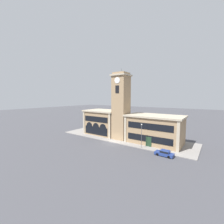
{
  "coord_description": "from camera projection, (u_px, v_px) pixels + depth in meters",
  "views": [
    {
      "loc": [
        24.08,
        -34.17,
        13.1
      ],
      "look_at": [
        -1.86,
        2.57,
        8.53
      ],
      "focal_mm": 24.0,
      "sensor_mm": 36.0,
      "label": 1
    }
  ],
  "objects": [
    {
      "name": "town_hall_right_wing",
      "position": [
        154.0,
        129.0,
        42.23
      ],
      "size": [
        15.6,
        8.95,
        8.0
      ],
      "color": "#9E7F5B",
      "rests_on": "ground_plane"
    },
    {
      "name": "street_lamp",
      "position": [
        142.0,
        132.0,
        37.94
      ],
      "size": [
        0.36,
        0.36,
        6.15
      ],
      "color": "#4C4C51",
      "rests_on": "sidewalk_kerb"
    },
    {
      "name": "town_hall_left_wing",
      "position": [
        104.0,
        122.0,
        52.69
      ],
      "size": [
        12.51,
        8.95,
        8.47
      ],
      "color": "#9E7F5B",
      "rests_on": "ground_plane"
    },
    {
      "name": "clock_tower",
      "position": [
        121.0,
        106.0,
        45.72
      ],
      "size": [
        5.02,
        5.02,
        21.52
      ],
      "color": "#9E7F5B",
      "rests_on": "ground_plane"
    },
    {
      "name": "sidewalk_kerb",
      "position": [
        124.0,
        137.0,
        48.11
      ],
      "size": [
        42.73,
        12.81,
        0.15
      ],
      "color": "gray",
      "rests_on": "ground_plane"
    },
    {
      "name": "parked_car_near",
      "position": [
        164.0,
        153.0,
        33.17
      ],
      "size": [
        4.14,
        1.96,
        1.33
      ],
      "rotation": [
        0.0,
        0.0,
        3.08
      ],
      "color": "navy",
      "rests_on": "ground_plane"
    },
    {
      "name": "ground_plane",
      "position": [
        112.0,
        143.0,
        42.91
      ],
      "size": [
        300.0,
        300.0,
        0.0
      ],
      "primitive_type": "plane",
      "color": "#424247"
    }
  ]
}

